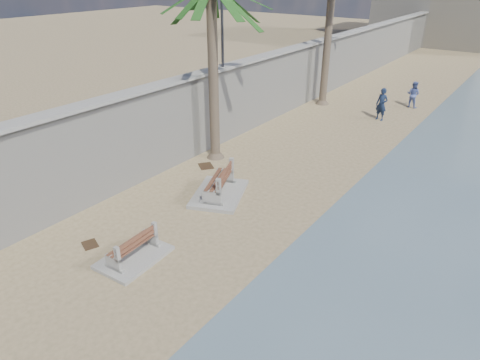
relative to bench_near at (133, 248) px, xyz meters
The scene contains 9 objects.
ground_plane 3.24m from the bench_near, 64.77° to the right, with size 140.00×140.00×0.00m, color #917C59.
seawall 17.57m from the bench_near, 102.63° to the left, with size 0.45×70.00×3.50m, color gray.
wall_cap 17.80m from the bench_near, 102.63° to the left, with size 0.80×70.00×0.12m, color gray.
bench_near is the anchor object (origin of this frame).
bench_far 4.55m from the bench_near, 95.29° to the left, with size 2.56×2.99×1.05m.
person_a 16.88m from the bench_near, 85.51° to the left, with size 0.74×0.50×2.05m, color #15203A.
person_b 20.45m from the bench_near, 84.30° to the left, with size 0.85×0.66×1.76m, color #485796.
debris_c 6.75m from the bench_near, 111.91° to the left, with size 0.69×0.55×0.03m, color #382616.
debris_d 1.72m from the bench_near, 168.99° to the right, with size 0.52×0.42×0.03m, color #382616.
Camera 1 is at (7.14, -3.51, 7.66)m, focal length 32.00 mm.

